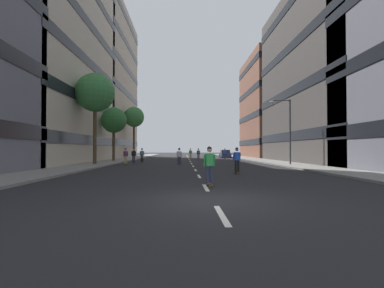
{
  "coord_description": "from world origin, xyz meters",
  "views": [
    {
      "loc": [
        -0.96,
        -8.99,
        1.65
      ],
      "look_at": [
        0.0,
        21.71,
        2.22
      ],
      "focal_mm": 26.16,
      "sensor_mm": 36.0,
      "label": 1
    }
  ],
  "objects_px": {
    "parked_car_near": "(225,154)",
    "skater_4": "(179,156)",
    "street_tree_mid": "(114,121)",
    "skater_0": "(126,155)",
    "streetlamp_right": "(286,124)",
    "skater_3": "(142,154)",
    "skater_6": "(198,153)",
    "street_tree_far": "(95,93)",
    "skater_1": "(190,153)",
    "skater_2": "(225,153)",
    "skater_7": "(134,155)",
    "skater_8": "(210,164)",
    "street_tree_near": "(134,117)",
    "skater_5": "(237,159)"
  },
  "relations": [
    {
      "from": "skater_4",
      "to": "skater_6",
      "type": "relative_size",
      "value": 1.0
    },
    {
      "from": "skater_3",
      "to": "skater_4",
      "type": "bearing_deg",
      "value": -55.6
    },
    {
      "from": "skater_5",
      "to": "skater_2",
      "type": "bearing_deg",
      "value": 83.18
    },
    {
      "from": "street_tree_far",
      "to": "skater_4",
      "type": "relative_size",
      "value": 5.28
    },
    {
      "from": "street_tree_mid",
      "to": "skater_5",
      "type": "distance_m",
      "value": 22.66
    },
    {
      "from": "skater_0",
      "to": "skater_8",
      "type": "xyz_separation_m",
      "value": [
        7.49,
        -18.12,
        -0.03
      ]
    },
    {
      "from": "street_tree_mid",
      "to": "streetlamp_right",
      "type": "xyz_separation_m",
      "value": [
        19.53,
        -9.41,
        -1.3
      ]
    },
    {
      "from": "skater_4",
      "to": "skater_7",
      "type": "xyz_separation_m",
      "value": [
        -5.33,
        4.71,
        0.0
      ]
    },
    {
      "from": "street_tree_near",
      "to": "skater_1",
      "type": "distance_m",
      "value": 12.66
    },
    {
      "from": "street_tree_mid",
      "to": "skater_0",
      "type": "relative_size",
      "value": 3.94
    },
    {
      "from": "streetlamp_right",
      "to": "skater_4",
      "type": "relative_size",
      "value": 3.65
    },
    {
      "from": "street_tree_near",
      "to": "skater_8",
      "type": "distance_m",
      "value": 41.37
    },
    {
      "from": "street_tree_far",
      "to": "skater_1",
      "type": "distance_m",
      "value": 23.5
    },
    {
      "from": "skater_3",
      "to": "streetlamp_right",
      "type": "bearing_deg",
      "value": -24.01
    },
    {
      "from": "street_tree_near",
      "to": "skater_6",
      "type": "xyz_separation_m",
      "value": [
        11.6,
        -7.36,
        -6.57
      ]
    },
    {
      "from": "streetlamp_right",
      "to": "skater_6",
      "type": "height_order",
      "value": "streetlamp_right"
    },
    {
      "from": "skater_2",
      "to": "street_tree_near",
      "type": "bearing_deg",
      "value": 163.06
    },
    {
      "from": "skater_1",
      "to": "skater_8",
      "type": "distance_m",
      "value": 36.65
    },
    {
      "from": "street_tree_mid",
      "to": "skater_6",
      "type": "relative_size",
      "value": 3.94
    },
    {
      "from": "skater_0",
      "to": "skater_3",
      "type": "bearing_deg",
      "value": 72.28
    },
    {
      "from": "street_tree_far",
      "to": "skater_2",
      "type": "height_order",
      "value": "street_tree_far"
    },
    {
      "from": "skater_3",
      "to": "skater_2",
      "type": "bearing_deg",
      "value": 46.15
    },
    {
      "from": "skater_8",
      "to": "skater_7",
      "type": "bearing_deg",
      "value": 109.23
    },
    {
      "from": "streetlamp_right",
      "to": "skater_2",
      "type": "xyz_separation_m",
      "value": [
        -3.33,
        19.5,
        -3.15
      ]
    },
    {
      "from": "skater_0",
      "to": "skater_8",
      "type": "bearing_deg",
      "value": -67.53
    },
    {
      "from": "parked_car_near",
      "to": "skater_4",
      "type": "distance_m",
      "value": 27.56
    },
    {
      "from": "street_tree_near",
      "to": "skater_8",
      "type": "height_order",
      "value": "street_tree_near"
    },
    {
      "from": "skater_5",
      "to": "skater_6",
      "type": "bearing_deg",
      "value": 92.72
    },
    {
      "from": "skater_0",
      "to": "street_tree_far",
      "type": "bearing_deg",
      "value": -152.28
    },
    {
      "from": "skater_3",
      "to": "skater_8",
      "type": "distance_m",
      "value": 22.82
    },
    {
      "from": "streetlamp_right",
      "to": "skater_2",
      "type": "bearing_deg",
      "value": 99.68
    },
    {
      "from": "street_tree_near",
      "to": "skater_4",
      "type": "xyz_separation_m",
      "value": [
        8.77,
        -24.4,
        -6.6
      ]
    },
    {
      "from": "parked_car_near",
      "to": "streetlamp_right",
      "type": "relative_size",
      "value": 0.68
    },
    {
      "from": "skater_4",
      "to": "parked_car_near",
      "type": "bearing_deg",
      "value": 72.06
    },
    {
      "from": "parked_car_near",
      "to": "skater_1",
      "type": "distance_m",
      "value": 8.27
    },
    {
      "from": "skater_1",
      "to": "skater_2",
      "type": "height_order",
      "value": "same"
    },
    {
      "from": "skater_0",
      "to": "skater_4",
      "type": "distance_m",
      "value": 6.64
    },
    {
      "from": "parked_car_near",
      "to": "skater_2",
      "type": "distance_m",
      "value": 6.85
    },
    {
      "from": "parked_car_near",
      "to": "skater_3",
      "type": "height_order",
      "value": "skater_3"
    },
    {
      "from": "streetlamp_right",
      "to": "skater_1",
      "type": "bearing_deg",
      "value": 112.83
    },
    {
      "from": "streetlamp_right",
      "to": "skater_7",
      "type": "height_order",
      "value": "streetlamp_right"
    },
    {
      "from": "parked_car_near",
      "to": "skater_8",
      "type": "height_order",
      "value": "skater_8"
    },
    {
      "from": "parked_car_near",
      "to": "street_tree_mid",
      "type": "bearing_deg",
      "value": -135.69
    },
    {
      "from": "street_tree_mid",
      "to": "skater_2",
      "type": "relative_size",
      "value": 3.94
    },
    {
      "from": "street_tree_far",
      "to": "parked_car_near",
      "type": "bearing_deg",
      "value": 55.06
    },
    {
      "from": "skater_8",
      "to": "parked_car_near",
      "type": "bearing_deg",
      "value": 80.52
    },
    {
      "from": "street_tree_near",
      "to": "skater_0",
      "type": "bearing_deg",
      "value": -82.37
    },
    {
      "from": "street_tree_near",
      "to": "skater_7",
      "type": "height_order",
      "value": "street_tree_near"
    },
    {
      "from": "streetlamp_right",
      "to": "skater_3",
      "type": "distance_m",
      "value": 17.2
    },
    {
      "from": "skater_3",
      "to": "skater_5",
      "type": "distance_m",
      "value": 17.89
    }
  ]
}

